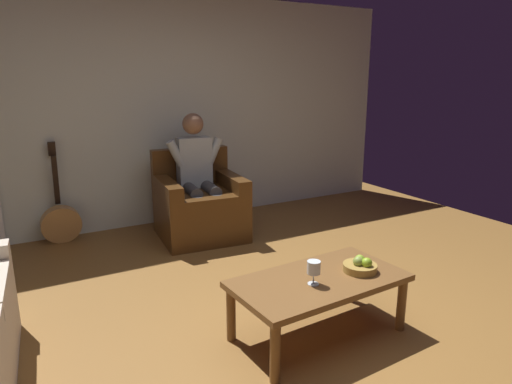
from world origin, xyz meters
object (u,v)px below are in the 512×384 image
Objects in this scene: wine_glass_near at (314,269)px; coffee_table at (319,286)px; armchair at (199,207)px; guitar at (61,221)px; fruit_bowl at (360,266)px; person_seated at (198,172)px.

coffee_table is at bearing -147.63° from wine_glass_near.
armchair is 0.88× the size of guitar.
armchair is 2.23m from fruit_bowl.
person_seated is 2.26m from wine_glass_near.
fruit_bowl is at bearing 170.54° from coffee_table.
fruit_bowl is (-0.30, 0.05, 0.09)m from coffee_table.
person_seated is at bearing -90.00° from armchair.
coffee_table is 0.19m from wine_glass_near.
person_seated is at bearing -94.04° from wine_glass_near.
guitar reaches higher than coffee_table.
coffee_table is (0.07, 2.16, 0.03)m from armchair.
armchair is at bearing 90.00° from person_seated.
guitar is (1.31, -0.51, -0.09)m from armchair.
coffee_table is 0.32m from fruit_bowl.
wine_glass_near is at bearing 91.29° from person_seated.
person_seated is (-0.00, -0.03, 0.37)m from armchair.
guitar is at bearing -67.10° from wine_glass_near.
coffee_table is 7.48× the size of wine_glass_near.
guitar is 3.13m from fruit_bowl.
coffee_table is at bearing -9.46° from fruit_bowl.
fruit_bowl is at bearing 101.16° from person_seated.
person_seated is 2.26m from fruit_bowl.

